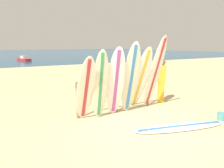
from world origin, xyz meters
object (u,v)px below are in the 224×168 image
at_px(surfboard_leaning_right, 155,73).
at_px(sand_bucket, 221,116).
at_px(surfboard_leaning_far_left, 86,89).
at_px(surfboard_leaning_center, 131,79).
at_px(surfboard_leaning_center_left, 116,82).
at_px(beachgoer_standing, 162,79).
at_px(surfboard_rack, 116,90).
at_px(small_boat_offshore, 24,59).
at_px(surfboard_leaning_left, 100,85).
at_px(surfboard_lying_on_sand, 181,127).
at_px(surfboard_leaning_center_right, 140,79).

distance_m(surfboard_leaning_right, sand_bucket, 2.43).
bearing_deg(surfboard_leaning_far_left, surfboard_leaning_center, -1.79).
relative_size(surfboard_leaning_center_left, beachgoer_standing, 1.29).
bearing_deg(surfboard_leaning_center, beachgoer_standing, 15.65).
distance_m(surfboard_rack, beachgoer_standing, 2.08).
height_order(surfboard_leaning_center_left, small_boat_offshore, surfboard_leaning_center_left).
xyz_separation_m(surfboard_leaning_left, surfboard_leaning_center_left, (0.54, 0.02, 0.04)).
bearing_deg(surfboard_leaning_left, surfboard_leaning_far_left, 174.45).
height_order(surfboard_leaning_center, small_boat_offshore, surfboard_leaning_center).
height_order(surfboard_leaning_center_left, surfboard_lying_on_sand, surfboard_leaning_center_left).
height_order(surfboard_rack, sand_bucket, surfboard_rack).
bearing_deg(small_boat_offshore, surfboard_leaning_far_left, -90.98).
distance_m(surfboard_leaning_center_right, small_boat_offshore, 25.57).
relative_size(surfboard_leaning_center_right, surfboard_lying_on_sand, 0.81).
bearing_deg(small_boat_offshore, surfboard_leaning_center_right, -86.49).
bearing_deg(surfboard_leaning_center_left, sand_bucket, -34.62).
xyz_separation_m(surfboard_rack, surfboard_leaning_far_left, (-1.25, -0.40, 0.24)).
relative_size(surfboard_leaning_far_left, surfboard_leaning_center, 0.84).
bearing_deg(surfboard_leaning_center_left, surfboard_rack, 58.30).
relative_size(surfboard_leaning_center, surfboard_leaning_center_right, 1.07).
height_order(surfboard_rack, surfboard_leaning_center, surfboard_leaning_center).
bearing_deg(sand_bucket, surfboard_leaning_left, 150.42).
bearing_deg(surfboard_leaning_center_right, beachgoer_standing, 16.11).
distance_m(surfboard_leaning_far_left, surfboard_leaning_center_right, 2.01).
distance_m(surfboard_leaning_far_left, surfboard_leaning_center, 1.54).
bearing_deg(beachgoer_standing, surfboard_leaning_center_left, -168.39).
bearing_deg(sand_bucket, beachgoer_standing, 97.62).
distance_m(surfboard_rack, surfboard_leaning_center_left, 0.62).
xyz_separation_m(surfboard_leaning_far_left, surfboard_leaning_right, (2.56, -0.01, 0.30)).
bearing_deg(surfboard_rack, sand_bucket, -43.37).
distance_m(surfboard_leaning_center_right, sand_bucket, 2.70).
relative_size(surfboard_leaning_center_right, beachgoer_standing, 1.29).
distance_m(surfboard_leaning_left, surfboard_leaning_center_right, 1.56).
bearing_deg(surfboard_leaning_left, surfboard_leaning_center, -0.24).
xyz_separation_m(surfboard_leaning_far_left, surfboard_leaning_center_right, (2.00, 0.07, 0.12)).
bearing_deg(surfboard_leaning_center, small_boat_offshore, 92.44).
xyz_separation_m(surfboard_leaning_center, small_boat_offshore, (-1.09, 25.62, -0.93)).
distance_m(surfboard_leaning_left, surfboard_leaning_right, 2.12).
bearing_deg(small_boat_offshore, surfboard_leaning_center, -87.56).
xyz_separation_m(small_boat_offshore, sand_bucket, (3.19, -27.42, -0.14)).
height_order(surfboard_leaning_center, surfboard_leaning_center_right, surfboard_leaning_center).
relative_size(surfboard_leaning_left, sand_bucket, 8.97).
bearing_deg(sand_bucket, surfboard_leaning_right, 120.09).
height_order(beachgoer_standing, sand_bucket, beachgoer_standing).
xyz_separation_m(surfboard_leaning_far_left, surfboard_leaning_left, (0.45, -0.04, 0.08)).
distance_m(surfboard_leaning_center_right, surfboard_leaning_right, 0.59).
height_order(surfboard_leaning_center, surfboard_lying_on_sand, surfboard_leaning_center).
relative_size(surfboard_leaning_left, surfboard_lying_on_sand, 0.78).
bearing_deg(surfboard_lying_on_sand, surfboard_leaning_center_left, 123.73).
relative_size(surfboard_rack, surfboard_leaning_right, 1.11).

